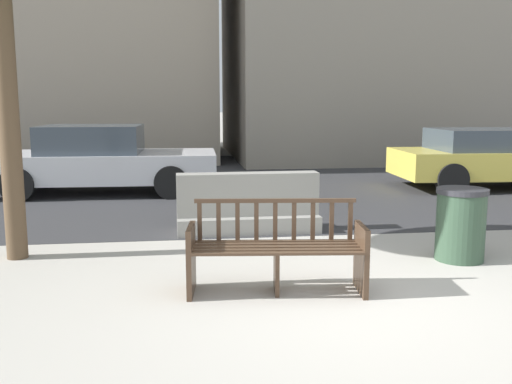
% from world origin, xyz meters
% --- Properties ---
extents(ground_plane, '(200.00, 200.00, 0.00)m').
position_xyz_m(ground_plane, '(0.00, 0.00, 0.00)').
color(ground_plane, '#ADA89E').
extents(street_asphalt, '(120.00, 12.00, 0.01)m').
position_xyz_m(street_asphalt, '(0.00, 8.70, 0.00)').
color(street_asphalt, '#333335').
rests_on(street_asphalt, ground).
extents(street_bench, '(1.73, 0.70, 0.88)m').
position_xyz_m(street_bench, '(-0.72, 0.48, 0.40)').
color(street_bench, '#473323').
rests_on(street_bench, ground).
extents(jersey_barrier_centre, '(2.01, 0.71, 0.84)m').
position_xyz_m(jersey_barrier_centre, '(-0.69, 3.11, 0.34)').
color(jersey_barrier_centre, gray).
rests_on(jersey_barrier_centre, ground).
extents(car_taxi_near, '(4.11, 2.17, 1.27)m').
position_xyz_m(car_taxi_near, '(4.93, 6.57, 0.66)').
color(car_taxi_near, '#DBC64C').
rests_on(car_taxi_near, ground).
extents(car_sedan_mid, '(4.59, 2.11, 1.37)m').
position_xyz_m(car_sedan_mid, '(-3.24, 6.97, 0.67)').
color(car_sedan_mid, silver).
rests_on(car_sedan_mid, ground).
extents(trash_bin, '(0.58, 0.58, 0.84)m').
position_xyz_m(trash_bin, '(1.58, 1.31, 0.42)').
color(trash_bin, '#334C38').
rests_on(trash_bin, ground).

